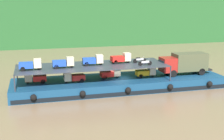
% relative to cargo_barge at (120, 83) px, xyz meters
% --- Properties ---
extents(ground_plane, '(400.00, 400.00, 0.00)m').
position_rel_cargo_barge_xyz_m(ground_plane, '(-0.00, 0.04, -0.75)').
color(ground_plane, '#7F664C').
extents(cargo_barge, '(29.17, 7.84, 1.50)m').
position_rel_cargo_barge_xyz_m(cargo_barge, '(0.00, 0.00, 0.00)').
color(cargo_barge, navy).
rests_on(cargo_barge, ground).
extents(covered_lorry, '(7.87, 2.33, 3.10)m').
position_rel_cargo_barge_xyz_m(covered_lorry, '(9.60, -0.32, 2.44)').
color(covered_lorry, maroon).
rests_on(covered_lorry, cargo_barge).
extents(cargo_rack, '(19.97, 6.42, 2.00)m').
position_rel_cargo_barge_xyz_m(cargo_rack, '(-3.80, 0.04, 2.69)').
color(cargo_rack, '#2D333D').
rests_on(cargo_rack, cargo_barge).
extents(mini_truck_lower_stern, '(2.76, 1.24, 1.38)m').
position_rel_cargo_barge_xyz_m(mini_truck_lower_stern, '(-11.33, 0.33, 1.44)').
color(mini_truck_lower_stern, red).
rests_on(mini_truck_lower_stern, cargo_barge).
extents(mini_truck_lower_aft, '(2.79, 1.29, 1.38)m').
position_rel_cargo_barge_xyz_m(mini_truck_lower_aft, '(-6.45, -0.54, 1.44)').
color(mini_truck_lower_aft, red).
rests_on(mini_truck_lower_aft, cargo_barge).
extents(mini_truck_lower_mid, '(2.78, 1.27, 1.38)m').
position_rel_cargo_barge_xyz_m(mini_truck_lower_mid, '(-1.23, 0.37, 1.44)').
color(mini_truck_lower_mid, red).
rests_on(mini_truck_lower_mid, cargo_barge).
extents(mini_truck_lower_fore, '(2.75, 1.22, 1.38)m').
position_rel_cargo_barge_xyz_m(mini_truck_lower_fore, '(3.73, -0.25, 1.44)').
color(mini_truck_lower_fore, gold).
rests_on(mini_truck_lower_fore, cargo_barge).
extents(mini_truck_upper_stern, '(2.75, 1.21, 1.38)m').
position_rel_cargo_barge_xyz_m(mini_truck_upper_stern, '(-11.79, -0.72, 3.44)').
color(mini_truck_upper_stern, '#1E47B7').
rests_on(mini_truck_upper_stern, cargo_rack).
extents(mini_truck_upper_mid, '(2.76, 1.23, 1.38)m').
position_rel_cargo_barge_xyz_m(mini_truck_upper_mid, '(-7.69, -0.51, 3.44)').
color(mini_truck_upper_mid, '#1E47B7').
rests_on(mini_truck_upper_mid, cargo_rack).
extents(mini_truck_upper_fore, '(2.79, 1.29, 1.38)m').
position_rel_cargo_barge_xyz_m(mini_truck_upper_fore, '(-3.68, 0.18, 3.44)').
color(mini_truck_upper_fore, '#1E47B7').
rests_on(mini_truck_upper_fore, cargo_rack).
extents(mini_truck_upper_bow, '(2.79, 1.29, 1.38)m').
position_rel_cargo_barge_xyz_m(mini_truck_upper_bow, '(0.33, 0.57, 3.44)').
color(mini_truck_upper_bow, red).
rests_on(mini_truck_upper_bow, cargo_rack).
extents(motorcycle_upper_port, '(1.90, 0.55, 0.87)m').
position_rel_cargo_barge_xyz_m(motorcycle_upper_port, '(2.92, -1.89, 3.18)').
color(motorcycle_upper_port, black).
rests_on(motorcycle_upper_port, cargo_rack).
extents(motorcycle_upper_centre, '(1.90, 0.55, 0.87)m').
position_rel_cargo_barge_xyz_m(motorcycle_upper_centre, '(2.86, 0.04, 3.18)').
color(motorcycle_upper_centre, black).
rests_on(motorcycle_upper_centre, cargo_rack).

